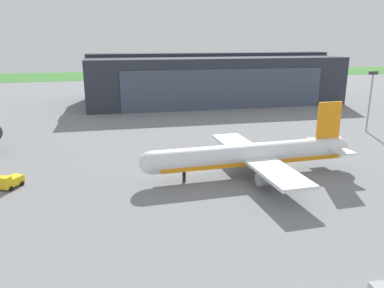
{
  "coord_description": "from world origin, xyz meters",
  "views": [
    {
      "loc": [
        -12.33,
        -57.95,
        23.57
      ],
      "look_at": [
        2.78,
        12.31,
        3.15
      ],
      "focal_mm": 35.4,
      "sensor_mm": 36.0,
      "label": 1
    }
  ],
  "objects_px": {
    "pushback_tractor": "(10,181)",
    "apron_light_mast": "(371,96)",
    "maintenance_hangar": "(210,78)",
    "airliner_near_left": "(251,155)"
  },
  "relations": [
    {
      "from": "pushback_tractor",
      "to": "apron_light_mast",
      "type": "bearing_deg",
      "value": 14.81
    },
    {
      "from": "maintenance_hangar",
      "to": "apron_light_mast",
      "type": "distance_m",
      "value": 62.5
    },
    {
      "from": "airliner_near_left",
      "to": "apron_light_mast",
      "type": "xyz_separation_m",
      "value": [
        40.63,
        23.91,
        5.56
      ]
    },
    {
      "from": "airliner_near_left",
      "to": "pushback_tractor",
      "type": "bearing_deg",
      "value": 176.29
    },
    {
      "from": "pushback_tractor",
      "to": "maintenance_hangar",
      "type": "bearing_deg",
      "value": 55.28
    },
    {
      "from": "airliner_near_left",
      "to": "apron_light_mast",
      "type": "relative_size",
      "value": 2.53
    },
    {
      "from": "pushback_tractor",
      "to": "apron_light_mast",
      "type": "distance_m",
      "value": 83.81
    },
    {
      "from": "pushback_tractor",
      "to": "airliner_near_left",
      "type": "bearing_deg",
      "value": -3.71
    },
    {
      "from": "maintenance_hangar",
      "to": "apron_light_mast",
      "type": "relative_size",
      "value": 5.88
    },
    {
      "from": "pushback_tractor",
      "to": "apron_light_mast",
      "type": "relative_size",
      "value": 0.29
    }
  ]
}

